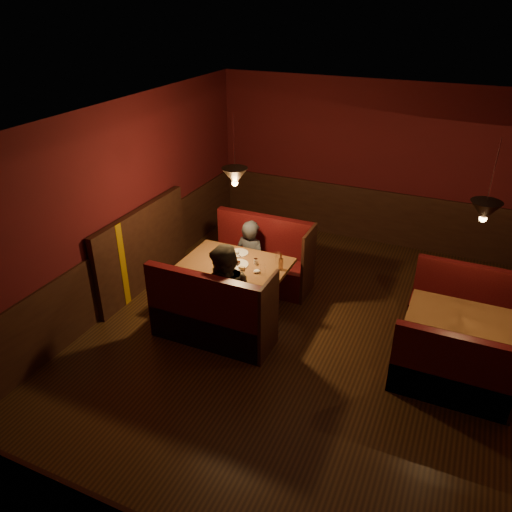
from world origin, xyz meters
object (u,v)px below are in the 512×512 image
at_px(main_table, 238,273).
at_px(main_bench_near, 211,320).
at_px(diner_a, 251,244).
at_px(diner_b, 227,283).
at_px(main_bench_far, 262,263).
at_px(second_bench_near, 452,377).
at_px(second_bench_far, 461,311).
at_px(second_table, 458,327).

xyz_separation_m(main_table, main_bench_near, (0.02, -0.84, -0.26)).
relative_size(diner_a, diner_b, 0.87).
bearing_deg(main_bench_far, main_bench_near, -90.00).
height_order(second_bench_near, diner_a, diner_a).
distance_m(main_bench_near, second_bench_near, 2.99).
height_order(second_bench_far, second_bench_near, same).
bearing_deg(main_table, diner_b, -75.24).
bearing_deg(main_bench_near, diner_b, 47.35).
bearing_deg(second_bench_far, main_bench_near, -151.20).
distance_m(second_bench_far, diner_b, 3.23).
distance_m(main_table, second_bench_near, 3.09).
bearing_deg(diner_a, second_table, 179.98).
bearing_deg(second_bench_near, diner_a, 156.92).
xyz_separation_m(diner_a, diner_b, (0.28, -1.34, 0.11)).
distance_m(main_bench_near, second_bench_far, 3.41).
bearing_deg(second_table, second_bench_near, -87.80).
relative_size(second_bench_far, diner_b, 0.78).
bearing_deg(main_bench_near, second_bench_far, 28.80).
bearing_deg(main_bench_near, main_bench_far, 90.00).
height_order(second_table, second_bench_far, second_bench_far).
relative_size(main_bench_near, second_bench_far, 1.21).
relative_size(main_bench_far, second_table, 1.34).
xyz_separation_m(main_table, second_bench_near, (3.00, -0.65, -0.31)).
height_order(main_bench_far, second_bench_near, main_bench_far).
bearing_deg(main_bench_far, diner_b, -83.96).
xyz_separation_m(main_bench_far, second_bench_near, (2.98, -1.49, -0.05)).
xyz_separation_m(main_bench_far, second_bench_far, (2.98, -0.04, -0.05)).
bearing_deg(main_table, diner_a, 98.58).
xyz_separation_m(main_bench_far, diner_b, (0.16, -1.51, 0.50)).
height_order(main_bench_far, main_bench_near, same).
relative_size(main_bench_near, diner_b, 0.95).
distance_m(second_table, second_bench_far, 0.75).
xyz_separation_m(second_table, second_bench_far, (0.03, 0.72, -0.20)).
height_order(main_table, second_bench_near, main_table).
height_order(main_table, main_bench_near, main_bench_near).
height_order(main_bench_far, diner_b, diner_b).
bearing_deg(second_table, diner_b, -165.12).
height_order(second_bench_far, diner_a, diner_a).
relative_size(second_table, diner_a, 0.81).
distance_m(main_table, second_bench_far, 3.12).
distance_m(second_bench_far, diner_a, 3.14).
distance_m(main_bench_far, second_table, 3.06).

